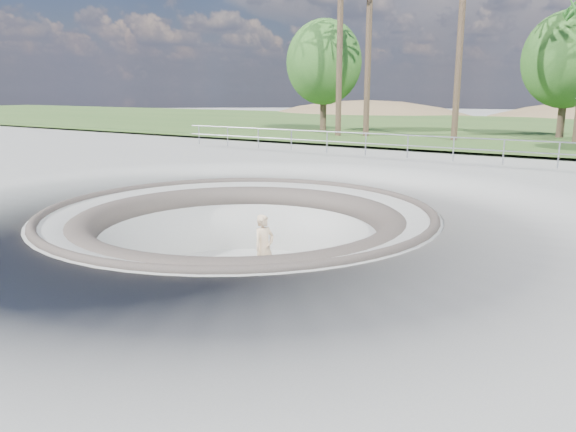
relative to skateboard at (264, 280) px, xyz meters
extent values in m
plane|color=#A2A29D|center=(-0.67, -0.18, 1.83)|extent=(180.00, 180.00, 0.00)
torus|color=#A2A29D|center=(-0.67, -0.18, -0.17)|extent=(14.00, 14.00, 4.00)
cylinder|color=#A2A29D|center=(-0.67, -0.18, -0.12)|extent=(6.60, 6.60, 0.10)
torus|color=#544C43|center=(-0.67, -0.18, 1.81)|extent=(10.24, 10.24, 0.24)
torus|color=#544C43|center=(-0.67, -0.18, 1.38)|extent=(8.91, 8.91, 0.81)
cube|color=#325522|center=(-0.67, 33.82, 2.05)|extent=(180.00, 36.00, 0.12)
ellipsoid|color=brown|center=(-22.67, 54.82, -4.61)|extent=(50.40, 36.00, 23.40)
cylinder|color=#95969D|center=(-0.67, 11.82, 3.00)|extent=(25.00, 0.05, 0.05)
cylinder|color=#95969D|center=(-0.67, 11.82, 2.55)|extent=(25.00, 0.05, 0.05)
cube|color=olive|center=(0.00, 0.00, 0.01)|extent=(0.94, 0.54, 0.02)
cylinder|color=#A6A6AB|center=(0.00, 0.00, -0.03)|extent=(0.10, 0.19, 0.04)
cylinder|color=#A6A6AB|center=(0.00, 0.00, -0.03)|extent=(0.10, 0.19, 0.04)
cylinder|color=beige|center=(0.00, 0.00, -0.04)|extent=(0.08, 0.05, 0.07)
cylinder|color=beige|center=(0.00, 0.00, -0.04)|extent=(0.08, 0.05, 0.07)
cylinder|color=beige|center=(0.00, 0.00, -0.04)|extent=(0.08, 0.05, 0.07)
cylinder|color=beige|center=(0.00, 0.00, -0.04)|extent=(0.08, 0.05, 0.07)
imported|color=beige|center=(0.00, 0.00, 0.90)|extent=(0.55, 0.72, 1.75)
cylinder|color=brown|center=(-8.35, 19.92, 7.41)|extent=(0.36, 0.36, 10.83)
cylinder|color=brown|center=(-6.80, 20.70, 7.08)|extent=(0.36, 0.36, 10.16)
cylinder|color=brown|center=(-1.28, 20.66, 7.78)|extent=(0.36, 0.36, 11.56)
cylinder|color=brown|center=(-11.43, 23.49, 4.22)|extent=(0.44, 0.44, 4.45)
ellipsoid|color=#295D1F|center=(-11.43, 23.49, 6.77)|extent=(5.32, 4.84, 5.80)
cylinder|color=brown|center=(3.54, 25.94, 4.16)|extent=(0.44, 0.44, 4.33)
ellipsoid|color=#295D1F|center=(3.54, 25.94, 6.64)|extent=(5.17, 4.70, 5.64)
camera|label=1|loc=(8.19, -11.56, 4.94)|focal=35.00mm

